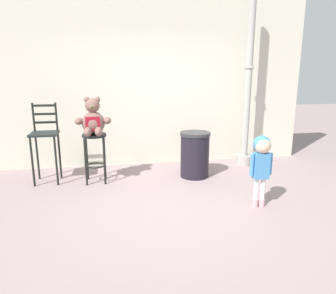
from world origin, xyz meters
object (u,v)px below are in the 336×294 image
Objects in this scene: bar_stool_with_teddy at (95,148)px; child_walking at (261,156)px; lamppost at (247,98)px; teddy_bear at (93,121)px; bar_chair_empty at (45,138)px; trash_bin at (195,154)px.

child_walking is at bearing -32.27° from bar_stool_with_teddy.
bar_stool_with_teddy is at bearing -169.71° from lamppost.
bar_stool_with_teddy is at bearing -126.26° from child_walking.
bar_chair_empty is (-0.77, 0.18, -0.28)m from teddy_bear.
bar_chair_empty is (-2.91, 1.51, 0.03)m from child_walking.
teddy_bear is at bearing -169.14° from lamppost.
lamppost is 2.49× the size of bar_chair_empty.
lamppost reaches higher than teddy_bear.
child_walking is (2.14, -1.33, -0.31)m from teddy_bear.
lamppost is (2.75, 0.53, 0.27)m from teddy_bear.
child_walking reaches higher than trash_bin.
child_walking is at bearing -68.87° from trash_bin.
trash_bin is at bearing -4.29° from bar_chair_empty.
bar_stool_with_teddy is 0.44m from teddy_bear.
bar_stool_with_teddy is 1.03× the size of trash_bin.
trash_bin is (-0.51, 1.33, -0.30)m from child_walking.
bar_chair_empty is at bearing 175.71° from trash_bin.
teddy_bear is at bearing -179.88° from trash_bin.
trash_bin is at bearing -0.87° from bar_stool_with_teddy.
lamppost is at bearing 10.86° from teddy_bear.
bar_chair_empty reaches higher than trash_bin.
teddy_bear reaches higher than trash_bin.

